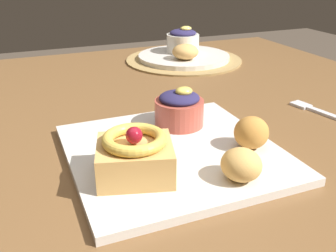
{
  "coord_description": "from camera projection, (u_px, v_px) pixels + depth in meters",
  "views": [
    {
      "loc": [
        -0.14,
        -0.59,
        1.0
      ],
      "look_at": [
        0.06,
        -0.12,
        0.77
      ],
      "focal_mm": 40.95,
      "sensor_mm": 36.0,
      "label": 1
    }
  ],
  "objects": [
    {
      "name": "dining_table",
      "position": [
        114.0,
        168.0,
        0.69
      ],
      "size": [
        1.38,
        1.14,
        0.73
      ],
      "color": "brown",
      "rests_on": "ground_plane"
    },
    {
      "name": "cake_slice",
      "position": [
        135.0,
        155.0,
        0.48
      ],
      "size": [
        0.11,
        0.11,
        0.07
      ],
      "rotation": [
        0.0,
        0.0,
        -0.28
      ],
      "color": "tan",
      "rests_on": "front_plate"
    },
    {
      "name": "woven_placemat",
      "position": [
        184.0,
        60.0,
        1.07
      ],
      "size": [
        0.32,
        0.32,
        0.0
      ],
      "primitive_type": "cylinder",
      "color": "#997A47",
      "rests_on": "dining_table"
    },
    {
      "name": "front_plate",
      "position": [
        173.0,
        152.0,
        0.56
      ],
      "size": [
        0.29,
        0.29,
        0.01
      ],
      "primitive_type": "cube",
      "color": "silver",
      "rests_on": "dining_table"
    },
    {
      "name": "back_pastry",
      "position": [
        185.0,
        52.0,
        1.01
      ],
      "size": [
        0.07,
        0.07,
        0.04
      ],
      "primitive_type": "ellipsoid",
      "color": "tan",
      "rests_on": "back_plate"
    },
    {
      "name": "back_plate",
      "position": [
        184.0,
        57.0,
        1.06
      ],
      "size": [
        0.25,
        0.25,
        0.01
      ],
      "primitive_type": "cylinder",
      "color": "silver",
      "rests_on": "woven_placemat"
    },
    {
      "name": "back_ramekin",
      "position": [
        183.0,
        41.0,
        1.08
      ],
      "size": [
        0.09,
        0.09,
        0.07
      ],
      "color": "silver",
      "rests_on": "back_plate"
    },
    {
      "name": "berry_ramekin",
      "position": [
        179.0,
        109.0,
        0.62
      ],
      "size": [
        0.08,
        0.08,
        0.07
      ],
      "color": "#B24C3D",
      "rests_on": "front_plate"
    },
    {
      "name": "fork",
      "position": [
        316.0,
        110.0,
        0.72
      ],
      "size": [
        0.04,
        0.13,
        0.0
      ],
      "rotation": [
        0.0,
        0.0,
        1.76
      ],
      "color": "silver",
      "rests_on": "dining_table"
    },
    {
      "name": "fritter_front",
      "position": [
        241.0,
        165.0,
        0.47
      ],
      "size": [
        0.05,
        0.05,
        0.04
      ],
      "primitive_type": "ellipsoid",
      "color": "tan",
      "rests_on": "front_plate"
    },
    {
      "name": "fritter_middle",
      "position": [
        251.0,
        133.0,
        0.55
      ],
      "size": [
        0.05,
        0.05,
        0.05
      ],
      "primitive_type": "ellipsoid",
      "color": "#BC7F38",
      "rests_on": "front_plate"
    }
  ]
}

